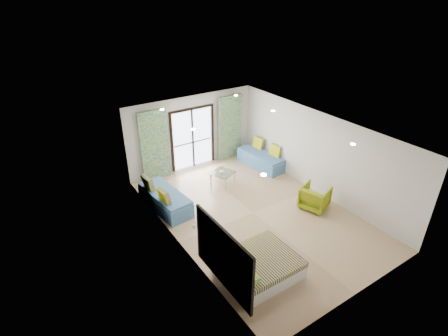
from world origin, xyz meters
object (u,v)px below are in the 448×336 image
bed (258,267)px  daybed_right (261,159)px  coffee_table (223,174)px  daybed_left (165,199)px  armchair (315,196)px

bed → daybed_right: daybed_right is taller
bed → coffee_table: coffee_table is taller
daybed_left → daybed_right: (4.24, 0.58, -0.01)m
daybed_right → armchair: (-0.38, -3.07, 0.11)m
daybed_right → coffee_table: 1.99m
daybed_left → coffee_table: bearing=0.0°
bed → coffee_table: size_ratio=1.98×
daybed_right → coffee_table: daybed_right is taller
daybed_right → coffee_table: bearing=-175.7°
bed → armchair: size_ratio=2.20×
bed → coffee_table: 4.35m
daybed_right → bed: bearing=-135.0°
bed → armchair: armchair is taller
coffee_table → armchair: (1.57, -2.74, 0.00)m
armchair → daybed_right: bearing=-27.3°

